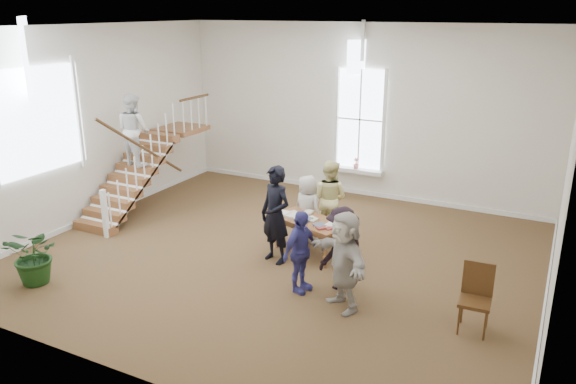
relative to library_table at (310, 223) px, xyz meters
The scene contains 12 objects.
ground 0.88m from the library_table, 147.01° to the right, with size 10.00×10.00×0.00m, color #4D371E.
room_shell 4.11m from the library_table, 96.82° to the left, with size 10.49×10.00×10.00m.
staircase 4.94m from the library_table, behind, with size 1.10×4.10×2.92m.
library_table is the anchor object (origin of this frame).
police_officer 0.85m from the library_table, 124.69° to the right, with size 0.72×0.47×1.96m, color black.
elderly_woman 0.70m from the library_table, 119.80° to the left, with size 0.71×0.46×1.46m, color beige.
person_yellow 1.12m from the library_table, 92.41° to the left, with size 0.83×0.65×1.72m, color #F1E896.
woman_cluster_a 1.65m from the library_table, 71.17° to the right, with size 0.89×0.37×1.51m, color #393784.
woman_cluster_b 1.59m from the library_table, 44.38° to the right, with size 0.99×0.57×1.54m, color black.
woman_cluster_c 2.27m from the library_table, 50.83° to the right, with size 1.59×0.51×1.72m, color #B6AFA4.
floor_plant 5.21m from the library_table, 138.29° to the right, with size 0.99×0.86×1.10m, color #143510.
side_chair 3.79m from the library_table, 22.21° to the right, with size 0.50×0.50×1.10m.
Camera 1 is at (4.92, -9.37, 4.82)m, focal length 35.00 mm.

